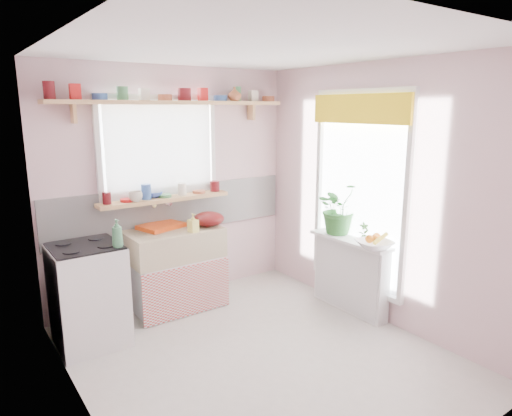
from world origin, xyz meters
TOP-DOWN VIEW (x-y plane):
  - room at (0.66, 0.86)m, footprint 3.20×3.20m
  - sink_unit at (-0.15, 1.29)m, footprint 0.95×0.65m
  - cooker at (-1.10, 1.05)m, footprint 0.58×0.58m
  - radiator_ledge at (1.30, 0.20)m, footprint 0.22×0.95m
  - windowsill at (-0.15, 1.48)m, footprint 1.40×0.22m
  - pine_shelf at (0.00, 1.47)m, footprint 2.52×0.24m
  - shelf_crockery at (-0.04, 1.47)m, footprint 2.47×0.11m
  - sill_crockery at (-0.17, 1.48)m, footprint 1.35×0.11m
  - dish_tray at (-0.23, 1.43)m, footprint 0.50×0.42m
  - colander at (0.22, 1.23)m, footprint 0.42×0.42m
  - jade_plant at (1.33, 0.42)m, footprint 0.54×0.48m
  - fruit_bowl at (1.21, -0.17)m, footprint 0.39×0.39m
  - herb_pot at (1.33, 0.07)m, footprint 0.12×0.10m
  - soap_bottle_sink at (-0.03, 1.10)m, footprint 0.10×0.10m
  - sill_cup at (-0.49, 1.42)m, footprint 0.14×0.14m
  - sill_bowl at (-0.25, 1.54)m, footprint 0.25×0.25m
  - shelf_vase at (0.68, 1.41)m, footprint 0.17×0.17m
  - cooker_bottle at (-0.88, 0.83)m, footprint 0.10×0.10m
  - fruit at (1.22, -0.16)m, footprint 0.20×0.14m

SIDE VIEW (x-z plane):
  - radiator_ledge at x=1.30m, z-range 0.01..0.78m
  - sink_unit at x=-0.15m, z-range -0.13..0.99m
  - cooker at x=-1.10m, z-range 0.00..0.92m
  - fruit_bowl at x=1.21m, z-range 0.78..0.86m
  - herb_pot at x=1.33m, z-range 0.78..0.96m
  - dish_tray at x=-0.23m, z-range 0.85..0.89m
  - fruit at x=1.22m, z-range 0.83..0.93m
  - colander at x=0.22m, z-range 0.85..1.00m
  - soap_bottle_sink at x=-0.03m, z-range 0.85..1.04m
  - cooker_bottle at x=-0.88m, z-range 0.92..1.16m
  - jade_plant at x=1.33m, z-range 0.77..1.32m
  - windowsill at x=-0.15m, z-range 1.12..1.16m
  - sill_bowl at x=-0.25m, z-range 1.16..1.22m
  - sill_cup at x=-0.49m, z-range 1.16..1.26m
  - sill_crockery at x=-0.17m, z-range 1.16..1.28m
  - room at x=0.66m, z-range -0.23..2.97m
  - pine_shelf at x=0.00m, z-range 2.10..2.14m
  - shelf_crockery at x=-0.04m, z-range 2.13..2.25m
  - shelf_vase at x=0.68m, z-range 2.14..2.29m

